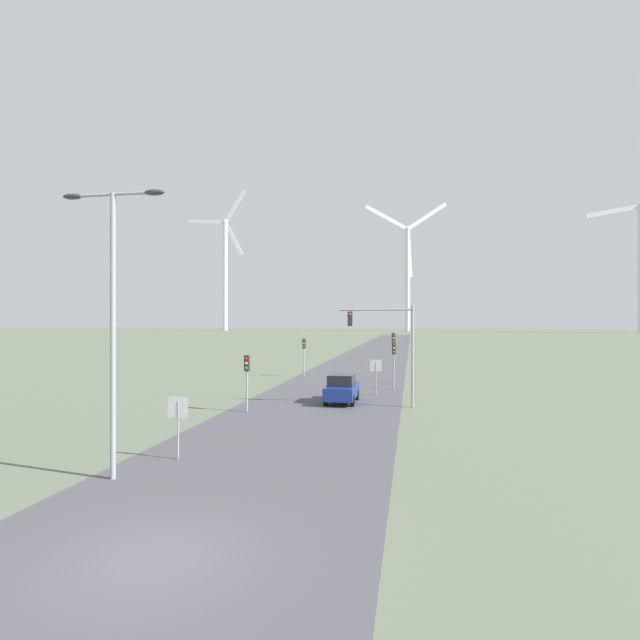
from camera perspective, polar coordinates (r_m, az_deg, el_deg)
name	(u,v)px	position (r m, az deg, el deg)	size (l,w,h in m)	color
ground_plane	(153,558)	(12.78, -18.50, -24.38)	(600.00, 600.00, 0.00)	#5B6651
road_surface	(363,365)	(58.69, 4.96, -5.14)	(10.00, 240.00, 0.01)	#47474C
streetlamp	(113,296)	(17.90, -22.59, 2.51)	(3.69, 0.32, 9.54)	#93999E
stop_sign_near	(178,416)	(19.93, -15.92, -10.46)	(0.81, 0.07, 2.37)	#93999E
stop_sign_far	(376,370)	(35.33, 6.40, -5.74)	(0.81, 0.07, 2.48)	#93999E
traffic_light_post_near_left	(247,370)	(29.02, -8.36, -5.71)	(0.28, 0.34, 3.24)	#93999E
traffic_light_post_near_right	(394,355)	(38.14, 8.43, -3.95)	(0.28, 0.34, 3.59)	#93999E
traffic_light_post_mid_left	(304,349)	(46.20, -1.84, -3.30)	(0.28, 0.33, 3.54)	#93999E
traffic_light_post_mid_right	(393,346)	(42.20, 8.39, -2.99)	(0.28, 0.33, 4.19)	#93999E
traffic_light_mast_overhead	(387,335)	(30.56, 7.64, -1.68)	(4.53, 0.35, 6.14)	#93999E
car_approaching	(342,388)	(32.05, 2.51, -7.81)	(1.88, 4.11, 1.83)	navy
wind_turbine_far_left	(225,265)	(251.93, -10.77, 6.15)	(29.16, 2.60, 69.53)	silver
wind_turbine_left	(408,267)	(240.25, 9.99, 5.94)	(38.01, 13.75, 61.44)	silver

